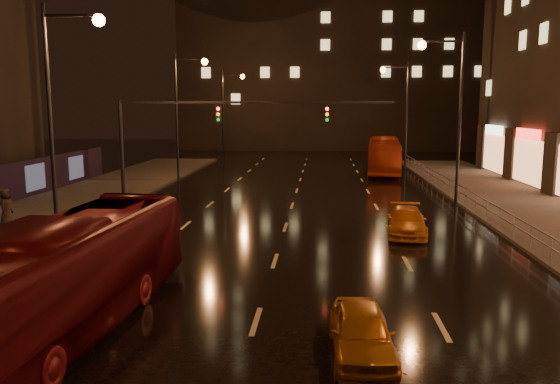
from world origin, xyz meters
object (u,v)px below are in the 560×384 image
object	(u,v)px
bus_curb	(384,155)
taxi_far	(407,221)
bus_red	(67,275)
taxi_near	(362,332)
pedestrian_c	(6,207)

from	to	relation	value
bus_curb	taxi_far	size ratio (longest dim) A/B	2.69
bus_red	bus_curb	xyz separation A→B (m)	(12.08, 36.30, 0.06)
taxi_near	bus_curb	bearing A→B (deg)	81.03
taxi_near	taxi_far	distance (m)	13.18
bus_red	pedestrian_c	xyz separation A→B (m)	(-8.58, 11.52, -0.45)
bus_red	taxi_far	bearing A→B (deg)	52.18
bus_curb	taxi_near	xyz separation A→B (m)	(-4.57, -37.21, -0.98)
taxi_far	pedestrian_c	distance (m)	19.06
taxi_far	pedestrian_c	size ratio (longest dim) A/B	2.29
bus_red	taxi_near	size ratio (longest dim) A/B	3.09
bus_curb	taxi_far	distance (m)	24.45
bus_curb	pedestrian_c	distance (m)	32.27
taxi_near	bus_red	bearing A→B (deg)	171.11
taxi_near	pedestrian_c	distance (m)	20.34
taxi_near	taxi_far	world-z (taller)	taxi_far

